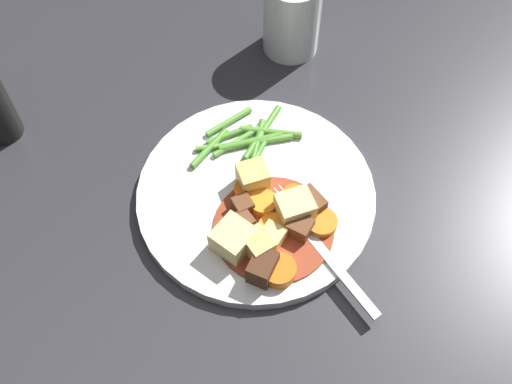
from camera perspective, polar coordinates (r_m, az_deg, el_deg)
name	(u,v)px	position (r m, az deg, el deg)	size (l,w,h in m)	color
ground_plane	(256,199)	(0.67, 0.00, -0.62)	(3.00, 3.00, 0.00)	#2D2D33
dinner_plate	(256,195)	(0.67, 0.00, -0.31)	(0.26, 0.26, 0.01)	white
stew_sauce	(270,229)	(0.64, 1.32, -3.49)	(0.13, 0.13, 0.00)	#93381E
carrot_slice_0	(279,270)	(0.61, 2.11, -7.25)	(0.03, 0.03, 0.01)	orange
carrot_slice_1	(250,195)	(0.65, -0.57, -0.26)	(0.03, 0.03, 0.01)	orange
carrot_slice_2	(294,195)	(0.66, 3.54, -0.29)	(0.02, 0.02, 0.01)	orange
carrot_slice_3	(265,203)	(0.65, 0.88, -0.99)	(0.03, 0.03, 0.01)	orange
carrot_slice_4	(278,226)	(0.64, 2.06, -3.19)	(0.03, 0.03, 0.01)	orange
carrot_slice_5	(322,223)	(0.64, 6.08, -2.86)	(0.03, 0.03, 0.01)	orange
potato_chunk_0	(233,239)	(0.62, -2.10, -4.38)	(0.04, 0.04, 0.03)	#EAD68C
potato_chunk_1	(271,238)	(0.62, 1.42, -4.29)	(0.02, 0.03, 0.02)	#E5CC7A
potato_chunk_2	(258,246)	(0.61, 0.17, -4.99)	(0.03, 0.02, 0.03)	#DBBC6B
potato_chunk_3	(295,208)	(0.64, 3.62, -1.51)	(0.04, 0.03, 0.03)	#EAD68C
potato_chunk_4	(253,178)	(0.65, -0.29, 1.31)	(0.03, 0.03, 0.03)	#DBBC6B
meat_chunk_0	(307,205)	(0.64, 4.78, -1.21)	(0.03, 0.03, 0.02)	brown
meat_chunk_1	(263,267)	(0.61, 0.62, -6.98)	(0.03, 0.02, 0.03)	#4C2B19
meat_chunk_2	(243,206)	(0.64, -1.22, -1.31)	(0.02, 0.02, 0.02)	brown
meat_chunk_3	(243,223)	(0.63, -1.25, -2.87)	(0.02, 0.02, 0.02)	brown
meat_chunk_4	(300,227)	(0.63, 4.06, -3.28)	(0.02, 0.02, 0.02)	brown
green_bean_0	(233,133)	(0.70, -2.14, 5.44)	(0.01, 0.01, 0.06)	#599E38
green_bean_1	(222,146)	(0.69, -3.12, 4.26)	(0.01, 0.01, 0.06)	#66AD42
green_bean_2	(259,142)	(0.70, 0.31, 4.69)	(0.01, 0.01, 0.08)	#66AD42
green_bean_3	(209,148)	(0.69, -4.33, 4.08)	(0.01, 0.01, 0.06)	#599E38
green_bean_4	(242,139)	(0.70, -1.33, 4.97)	(0.01, 0.01, 0.08)	#66AD42
green_bean_5	(229,122)	(0.71, -2.54, 6.51)	(0.01, 0.01, 0.06)	#66AD42
green_bean_6	(251,142)	(0.70, -0.51, 4.65)	(0.01, 0.01, 0.07)	#599E38
green_bean_7	(262,132)	(0.70, 0.59, 5.55)	(0.01, 0.01, 0.08)	#599E38
green_bean_8	(256,148)	(0.69, 0.00, 4.14)	(0.01, 0.01, 0.08)	#4C8E33
green_bean_9	(255,159)	(0.68, -0.09, 3.03)	(0.01, 0.01, 0.05)	#4C8E33
green_bean_10	(271,132)	(0.70, 1.36, 5.56)	(0.01, 0.01, 0.07)	#599E38
fork	(318,245)	(0.63, 5.74, -4.93)	(0.17, 0.05, 0.00)	silver
water_glass	(292,15)	(0.79, 3.35, 15.99)	(0.07, 0.07, 0.10)	silver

